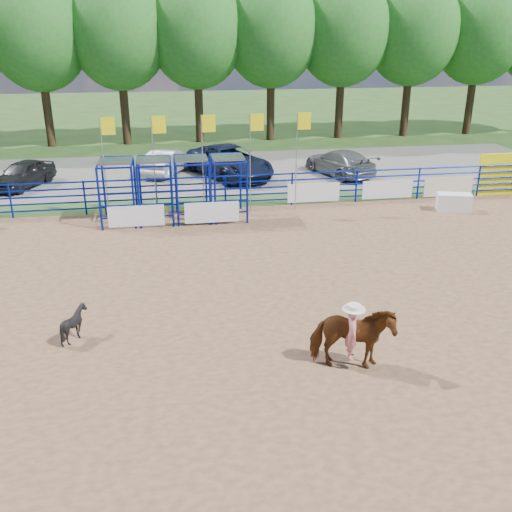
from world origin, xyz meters
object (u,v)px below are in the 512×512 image
(announcer_table, at_px, (454,202))
(car_b, at_px, (167,161))
(horse_and_rider, at_px, (352,335))
(car_d, at_px, (340,162))
(calf, at_px, (74,324))
(car_a, at_px, (23,174))
(car_c, at_px, (230,162))

(announcer_table, relative_size, car_b, 0.35)
(announcer_table, xyz_separation_m, horse_and_rider, (-8.30, -11.18, 0.49))
(horse_and_rider, relative_size, car_d, 0.49)
(calf, bearing_deg, horse_and_rider, -125.78)
(car_b, bearing_deg, car_a, 37.31)
(calf, bearing_deg, car_c, -35.40)
(calf, relative_size, car_b, 0.22)
(announcer_table, xyz_separation_m, car_c, (-8.91, 7.72, 0.42))
(announcer_table, distance_m, car_a, 20.68)
(horse_and_rider, bearing_deg, calf, 159.75)
(car_a, relative_size, car_d, 0.82)
(car_a, height_order, car_d, car_d)
(calf, bearing_deg, announcer_table, -75.01)
(horse_and_rider, distance_m, car_b, 20.46)
(horse_and_rider, distance_m, calf, 7.01)
(car_b, bearing_deg, car_c, -175.65)
(car_a, xyz_separation_m, car_b, (7.18, 1.65, 0.01))
(calf, relative_size, car_c, 0.15)
(car_c, xyz_separation_m, car_d, (5.91, -0.61, -0.12))
(horse_and_rider, bearing_deg, announcer_table, 53.41)
(horse_and_rider, relative_size, car_c, 0.40)
(horse_and_rider, bearing_deg, car_d, 73.85)
(car_a, bearing_deg, car_b, 37.77)
(car_b, relative_size, car_c, 0.70)
(car_a, distance_m, car_b, 7.37)
(car_c, relative_size, car_d, 1.23)
(announcer_table, relative_size, horse_and_rider, 0.62)
(car_c, distance_m, car_d, 5.94)
(calf, relative_size, car_a, 0.23)
(car_b, height_order, car_c, car_c)
(announcer_table, height_order, car_d, car_d)
(car_b, relative_size, car_d, 0.86)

